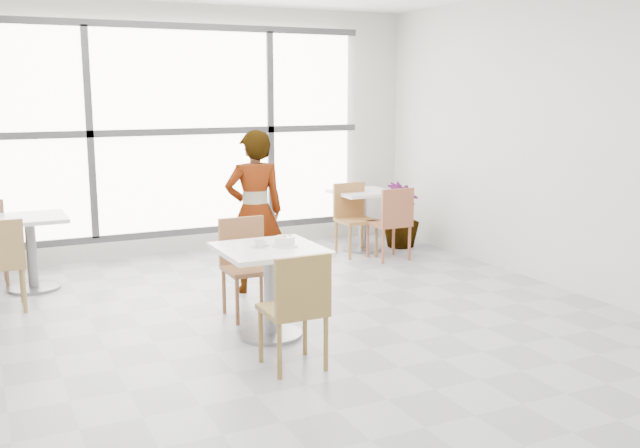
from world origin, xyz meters
name	(u,v)px	position (x,y,z in m)	size (l,w,h in m)	color
floor	(304,338)	(0.00, 0.00, 0.00)	(7.00, 7.00, 0.00)	#9E9EA5
wall_back	(183,131)	(0.00, 3.50, 1.50)	(6.00, 6.00, 0.00)	silver
wall_right	(589,142)	(3.00, 0.00, 1.50)	(7.00, 7.00, 0.00)	silver
window	(185,131)	(0.00, 3.44, 1.50)	(4.60, 0.07, 2.52)	white
main_table	(270,274)	(-0.22, 0.17, 0.52)	(0.80, 0.80, 0.75)	white
chair_near	(297,304)	(-0.32, -0.60, 0.50)	(0.42, 0.42, 0.87)	olive
chair_far	(246,260)	(-0.19, 0.82, 0.50)	(0.42, 0.42, 0.87)	brown
oatmeal_bowl	(285,241)	(-0.10, 0.14, 0.79)	(0.21, 0.21, 0.09)	white
coffee_cup	(259,244)	(-0.30, 0.19, 0.78)	(0.16, 0.13, 0.07)	silver
person	(255,212)	(0.15, 1.50, 0.81)	(0.59, 0.39, 1.61)	black
bg_table_left	(31,242)	(-1.86, 2.54, 0.49)	(0.70, 0.70, 0.75)	silver
bg_table_right	(363,212)	(2.04, 2.69, 0.49)	(0.70, 0.70, 0.75)	white
bg_chair_left_near	(0,259)	(-2.17, 1.82, 0.50)	(0.42, 0.42, 0.87)	olive
bg_chair_right_near	(393,219)	(2.07, 2.02, 0.50)	(0.42, 0.42, 0.87)	brown
bg_chair_right_far	(353,214)	(1.82, 2.53, 0.50)	(0.42, 0.42, 0.87)	#9E6C36
plant_right	(401,215)	(2.56, 2.61, 0.41)	(0.46, 0.46, 0.83)	#568239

